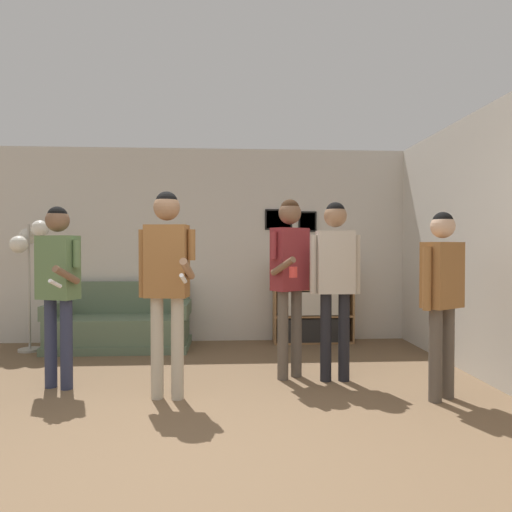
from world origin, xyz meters
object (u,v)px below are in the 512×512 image
person_spectator_near_bookshelf (335,270)px  person_spectator_far_right (442,285)px  bookshelf (313,303)px  bottle_on_floor (48,351)px  floor_lamp (29,246)px  person_watcher_holding_cup (290,267)px  couch (121,326)px  person_player_foreground_center (167,270)px  person_player_foreground_left (58,276)px

person_spectator_near_bookshelf → person_spectator_far_right: person_spectator_near_bookshelf is taller
bookshelf → bottle_on_floor: (-3.26, -0.84, -0.44)m
floor_lamp → person_spectator_far_right: (4.37, -2.10, -0.34)m
bookshelf → person_spectator_far_right: person_spectator_far_right is taller
person_watcher_holding_cup → person_spectator_far_right: bearing=-30.7°
bookshelf → person_spectator_far_right: bearing=-74.3°
bookshelf → bottle_on_floor: 3.40m
floor_lamp → person_spectator_far_right: 4.86m
couch → person_player_foreground_center: person_player_foreground_center is taller
bookshelf → person_spectator_far_right: (0.68, -2.41, 0.44)m
couch → bookshelf: (2.57, 0.20, 0.27)m
bookshelf → floor_lamp: size_ratio=0.67×
person_spectator_far_right → bottle_on_floor: bearing=158.3°
person_watcher_holding_cup → person_spectator_near_bookshelf: (0.43, -0.13, -0.03)m
person_watcher_holding_cup → bottle_on_floor: (-2.71, 0.84, -1.01)m
bookshelf → bottle_on_floor: bookshelf is taller
floor_lamp → person_player_foreground_center: (1.99, -1.94, -0.20)m
floor_lamp → person_watcher_holding_cup: (3.14, -1.38, -0.20)m
floor_lamp → person_player_foreground_left: size_ratio=0.98×
person_player_foreground_center → couch: bearing=113.1°
bookshelf → person_player_foreground_left: (-2.75, -1.89, 0.50)m
person_player_foreground_center → person_spectator_near_bookshelf: (1.58, 0.44, -0.03)m
floor_lamp → bottle_on_floor: bearing=-51.2°
bottle_on_floor → person_spectator_near_bookshelf: bearing=-17.1°
bookshelf → person_spectator_near_bookshelf: (-0.12, -1.81, 0.54)m
person_player_foreground_left → person_player_foreground_center: size_ratio=0.94×
couch → person_watcher_holding_cup: 2.65m
person_spectator_near_bookshelf → bottle_on_floor: (-3.14, 0.97, -0.98)m
couch → person_spectator_near_bookshelf: size_ratio=1.01×
bottle_on_floor → person_watcher_holding_cup: bearing=-17.2°
person_player_foreground_center → person_spectator_near_bookshelf: bearing=15.6°
bookshelf → person_player_foreground_center: bearing=-127.0°
couch → floor_lamp: bearing=-174.6°
person_player_foreground_left → person_player_foreground_center: person_player_foreground_center is taller
couch → person_player_foreground_center: bearing=-66.9°
person_player_foreground_left → floor_lamp: bearing=120.6°
person_player_foreground_left → person_spectator_far_right: bearing=-8.7°
floor_lamp → person_player_foreground_left: person_player_foreground_left is taller
bookshelf → couch: bearing=-175.6°
person_player_foreground_center → bottle_on_floor: (-1.56, 1.41, -1.01)m
person_player_foreground_left → person_player_foreground_center: 1.12m
person_player_foreground_center → person_spectator_near_bookshelf: size_ratio=1.02×
floor_lamp → bottle_on_floor: 1.40m
floor_lamp → bottle_on_floor: floor_lamp is taller
person_player_foreground_center → bottle_on_floor: person_player_foreground_center is taller
person_player_foreground_left → person_spectator_near_bookshelf: size_ratio=0.96×
person_spectator_near_bookshelf → person_player_foreground_left: bearing=-178.3°
couch → bookshelf: bookshelf is taller
person_spectator_near_bookshelf → couch: bearing=146.8°
person_player_foreground_left → bottle_on_floor: 1.49m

